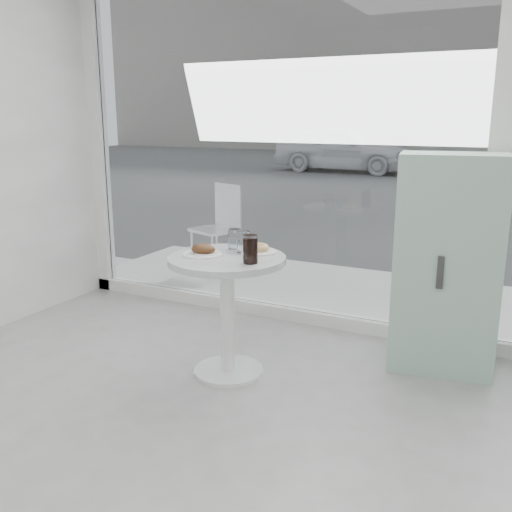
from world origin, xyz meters
The scene contains 12 objects.
storefront centered at (0.07, 3.00, 1.71)m, with size 5.00×0.14×3.00m.
main_table centered at (-0.50, 1.90, 0.55)m, with size 0.72×0.72×0.77m.
patio_deck centered at (0.00, 3.80, 0.03)m, with size 5.60×1.60×0.05m, color silver.
street centered at (0.00, 16.00, 0.00)m, with size 40.00×24.00×0.00m, color #343434.
mint_cabinet centered at (0.68, 2.63, 0.69)m, with size 0.70×0.52×1.38m.
patio_chair centered at (-1.69, 3.85, 0.55)m, with size 0.49×0.49×0.89m.
car_white centered at (-4.12, 15.02, 0.67)m, with size 1.59×3.94×1.34m, color silver.
plate_fritter centered at (-0.64, 1.86, 0.80)m, with size 0.24×0.24×0.07m.
plate_donut centered at (-0.37, 2.08, 0.79)m, with size 0.22×0.22×0.05m.
water_tumbler_a centered at (-0.55, 2.10, 0.83)m, with size 0.08×0.08×0.13m.
water_tumbler_b centered at (-0.46, 2.04, 0.83)m, with size 0.08×0.08×0.13m.
cola_glass centered at (-0.30, 1.82, 0.85)m, with size 0.09×0.09×0.17m.
Camera 1 is at (1.17, -1.02, 1.60)m, focal length 40.00 mm.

